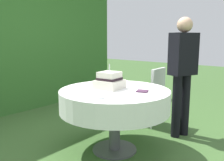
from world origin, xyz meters
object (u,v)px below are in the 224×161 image
Objects in this scene: serving_plate_near at (119,82)px; standing_person at (183,69)px; wedding_cake at (109,81)px; napkin_stack at (142,91)px; serving_plate_far at (95,83)px; serving_plate_left at (98,97)px; cake_table at (115,100)px; serving_plate_right at (136,85)px; garden_chair at (152,91)px.

standing_person is at bearing -51.79° from serving_plate_near.
wedding_cake is 2.68× the size of napkin_stack.
wedding_cake is 0.38m from serving_plate_far.
cake_table is at bearing 15.80° from serving_plate_left.
standing_person reaches higher than serving_plate_near.
napkin_stack is (-0.29, -0.56, 0.00)m from serving_plate_near.
cake_table is at bearing 174.24° from serving_plate_right.
standing_person reaches higher than wedding_cake.
garden_chair is at bearing 24.16° from napkin_stack.
serving_plate_near is at bearing -37.67° from serving_plate_far.
serving_plate_right is (0.35, -0.14, -0.08)m from wedding_cake.
standing_person is (1.33, -0.30, 0.18)m from serving_plate_left.
garden_chair is 0.56× the size of standing_person.
serving_plate_left is at bearing -133.85° from serving_plate_far.
serving_plate_left is 1.47m from garden_chair.
serving_plate_right is at bearing 45.63° from napkin_stack.
serving_plate_right is at bearing 145.89° from standing_person.
garden_chair is (1.04, 0.11, -0.08)m from cake_table.
serving_plate_far is 0.98× the size of napkin_stack.
napkin_stack is (0.11, -0.31, 0.14)m from cake_table.
serving_plate_far is at bearing 115.05° from serving_plate_right.
standing_person is at bearing -47.91° from serving_plate_far.
garden_chair is at bearing -21.03° from serving_plate_far.
serving_plate_right is at bearing -167.55° from garden_chair.
serving_plate_far is (0.12, 0.36, -0.08)m from wedding_cake.
wedding_cake is 2.68× the size of serving_plate_right.
standing_person reaches higher than garden_chair.
serving_plate_left is 0.09× the size of standing_person.
serving_plate_right is at bearing -21.12° from wedding_cake.
cake_table is at bearing -147.29° from serving_plate_near.
napkin_stack is at bearing -92.61° from serving_plate_far.
serving_plate_near is at bearing 84.86° from serving_plate_right.
wedding_cake is at bearing -108.94° from serving_plate_far.
serving_plate_right is 0.38m from napkin_stack.
serving_plate_near is 0.09× the size of standing_person.
serving_plate_far is 0.07× the size of standing_person.
serving_plate_left is at bearing 159.22° from napkin_stack.
serving_plate_near is 0.32m from serving_plate_far.
garden_chair is at bearing 12.45° from serving_plate_right.
serving_plate_left is at bearing -153.38° from wedding_cake.
cake_table is 0.35m from napkin_stack.
standing_person is at bearing -34.11° from serving_plate_right.
serving_plate_near is at bearing 32.71° from cake_table.
wedding_cake is 0.42m from serving_plate_near.
cake_table is 0.40m from serving_plate_right.
napkin_stack is at bearing -77.87° from wedding_cake.
standing_person reaches higher than cake_table.
cake_table is 0.24m from wedding_cake.
napkin_stack reaches higher than serving_plate_right.
napkin_stack is (-0.26, -0.27, 0.00)m from serving_plate_right.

